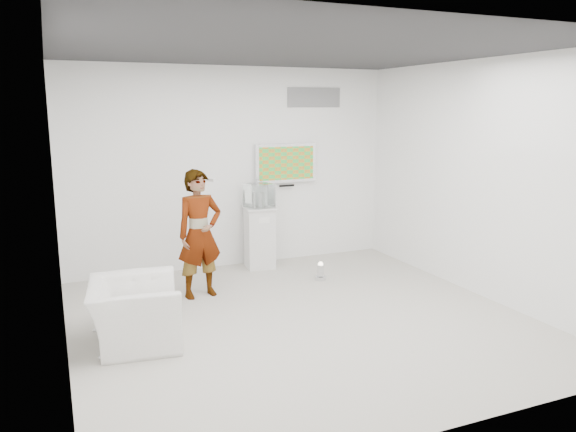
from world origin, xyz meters
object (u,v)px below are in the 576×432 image
Objects in this scene: person at (200,234)px; floor_uplight at (320,271)px; armchair at (135,313)px; tv at (286,163)px; pedestal at (260,237)px.

person is 1.86m from floor_uplight.
armchair is 4.08× the size of floor_uplight.
floor_uplight is at bearing -88.40° from tv.
pedestal reaches higher than floor_uplight.
floor_uplight is (0.03, -1.19, -1.43)m from tv.
tv is at bearing 24.95° from person.
armchair is at bearing -135.24° from pedestal.
armchair is (-2.69, -2.39, -1.22)m from tv.
floor_uplight is at bearing -59.29° from armchair.
pedestal reaches higher than armchair.
tv is 3.79m from armchair.
person is 6.62× the size of floor_uplight.
pedestal is 1.15m from floor_uplight.
armchair is at bearing -138.39° from tv.
armchair is 2.98m from floor_uplight.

